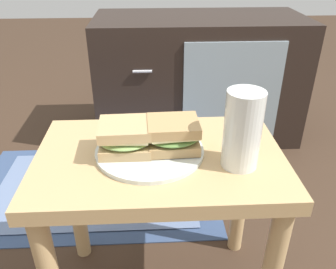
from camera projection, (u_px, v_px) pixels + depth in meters
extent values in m
cube|color=tan|center=(160.00, 160.00, 0.79)|extent=(0.56, 0.36, 0.04)
cylinder|color=tan|center=(76.00, 201.00, 1.02)|extent=(0.04, 0.04, 0.43)
cylinder|color=tan|center=(241.00, 195.00, 1.04)|extent=(0.04, 0.04, 0.43)
cube|color=black|center=(198.00, 78.00, 1.70)|extent=(0.96, 0.44, 0.58)
cube|color=#8C9EA8|center=(232.00, 93.00, 1.51)|extent=(0.42, 0.01, 0.44)
cylinder|color=silver|center=(142.00, 71.00, 1.43)|extent=(0.08, 0.01, 0.01)
cylinder|color=silver|center=(144.00, 119.00, 1.54)|extent=(0.08, 0.01, 0.01)
cube|color=#384C72|center=(96.00, 188.00, 1.41)|extent=(0.96, 0.61, 0.01)
cube|color=slate|center=(96.00, 187.00, 1.41)|extent=(0.78, 0.50, 0.00)
cylinder|color=silver|center=(150.00, 151.00, 0.79)|extent=(0.24, 0.24, 0.01)
cube|color=tan|center=(126.00, 146.00, 0.77)|extent=(0.11, 0.10, 0.02)
ellipsoid|color=#8CB260|center=(125.00, 138.00, 0.77)|extent=(0.12, 0.11, 0.02)
cube|color=beige|center=(125.00, 134.00, 0.76)|extent=(0.11, 0.09, 0.01)
cube|color=tan|center=(125.00, 128.00, 0.75)|extent=(0.12, 0.10, 0.02)
cube|color=tan|center=(173.00, 143.00, 0.78)|extent=(0.12, 0.10, 0.02)
ellipsoid|color=#608C42|center=(173.00, 136.00, 0.77)|extent=(0.13, 0.11, 0.02)
cube|color=beige|center=(173.00, 131.00, 0.77)|extent=(0.11, 0.10, 0.01)
cube|color=tan|center=(173.00, 126.00, 0.76)|extent=(0.11, 0.10, 0.02)
cylinder|color=silver|center=(243.00, 130.00, 0.71)|extent=(0.08, 0.08, 0.17)
cylinder|color=#C67219|center=(242.00, 134.00, 0.71)|extent=(0.07, 0.07, 0.14)
cylinder|color=white|center=(246.00, 99.00, 0.67)|extent=(0.07, 0.07, 0.01)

